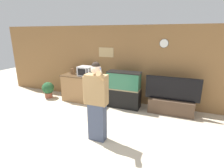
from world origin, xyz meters
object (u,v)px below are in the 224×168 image
Objects in this scene: microwave at (86,71)px; potted_plant at (48,89)px; aquarium_on_stand at (124,90)px; knife_block at (73,71)px; counter_island at (81,88)px; person_standing at (96,101)px; tv_on_stand at (171,103)px.

potted_plant is at bearing -172.12° from microwave.
potted_plant is (-2.89, -0.22, -0.25)m from aquarium_on_stand.
microwave reaches higher than knife_block.
microwave reaches higher than counter_island.
knife_block reaches higher than aquarium_on_stand.
knife_block is 2.75m from person_standing.
counter_island is 0.84× the size of tv_on_stand.
potted_plant is (-0.98, -0.22, -0.72)m from knife_block.
knife_block is 1.24m from potted_plant.
microwave is 1.47m from aquarium_on_stand.
potted_plant is (-2.89, 1.75, -0.59)m from person_standing.
tv_on_stand is 2.56m from person_standing.
person_standing is 3.43m from potted_plant.
tv_on_stand is 2.61× the size of potted_plant.
knife_block is 3.46m from tv_on_stand.
tv_on_stand is at bearing 3.21° from potted_plant.
counter_island is 2.20× the size of potted_plant.
aquarium_on_stand reaches higher than counter_island.
person_standing reaches higher than potted_plant.
person_standing is (-0.00, -1.97, 0.34)m from aquarium_on_stand.
counter_island is 1.34m from potted_plant.
person_standing reaches higher than knife_block.
microwave is at bearing -1.65° from knife_block.
counter_island is at bearing -179.39° from tv_on_stand.
counter_island is at bearing 128.65° from person_standing.
tv_on_stand is (3.05, 0.03, -0.14)m from counter_island.
person_standing is at bearing -51.35° from counter_island.
microwave reaches higher than tv_on_stand.
aquarium_on_stand is at bearing 0.25° from counter_island.
potted_plant is at bearing -176.79° from tv_on_stand.
knife_block reaches higher than counter_island.
aquarium_on_stand reaches higher than tv_on_stand.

